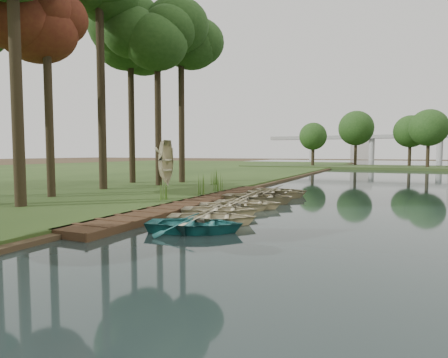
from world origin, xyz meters
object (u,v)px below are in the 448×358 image
at_px(rowboat_0, 195,222).
at_px(stored_rowboat, 167,181).
at_px(boardwalk, 198,203).
at_px(rowboat_2, 220,208).
at_px(rowboat_1, 212,215).

relative_size(rowboat_0, stored_rowboat, 0.99).
height_order(rowboat_0, stored_rowboat, stored_rowboat).
xyz_separation_m(boardwalk, rowboat_2, (2.33, -2.42, 0.22)).
bearing_deg(rowboat_2, stored_rowboat, 23.74).
xyz_separation_m(boardwalk, stored_rowboat, (-5.69, 5.99, 0.48)).
relative_size(rowboat_1, rowboat_2, 1.02).
height_order(rowboat_0, rowboat_2, rowboat_0).
xyz_separation_m(rowboat_0, rowboat_1, (-0.05, 1.35, 0.00)).
bearing_deg(rowboat_1, rowboat_2, -3.82).
relative_size(boardwalk, rowboat_2, 5.20).
distance_m(rowboat_0, rowboat_1, 1.35).
height_order(boardwalk, rowboat_2, rowboat_2).
bearing_deg(stored_rowboat, rowboat_0, -143.57).
bearing_deg(stored_rowboat, boardwalk, -136.76).
bearing_deg(boardwalk, stored_rowboat, 133.53).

